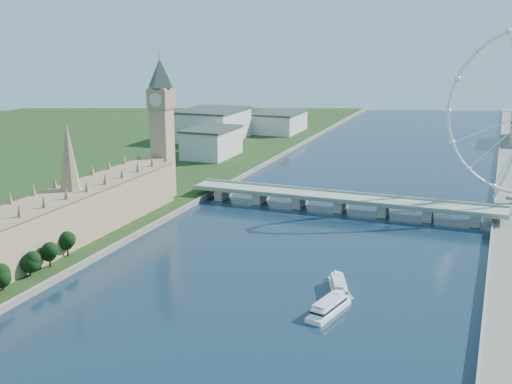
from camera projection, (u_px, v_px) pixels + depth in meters
The scene contains 6 objects.
parliament_range at pixel (73, 215), 372.77m from camera, with size 24.00×200.00×70.00m.
big_ben at pixel (161, 111), 458.50m from camera, with size 20.02×20.02×110.00m.
westminster_bridge at pixel (341, 201), 448.52m from camera, with size 220.00×22.00×9.50m.
city_skyline at pixel (438, 134), 667.35m from camera, with size 505.00×280.00×32.00m.
tour_boat_near at pixel (339, 291), 310.19m from camera, with size 7.70×30.10×6.65m, color white, non-canonical shape.
tour_boat_far at pixel (329, 313), 286.73m from camera, with size 8.30×32.33×7.17m, color white, non-canonical shape.
Camera 1 is at (100.53, -125.46, 123.36)m, focal length 45.00 mm.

